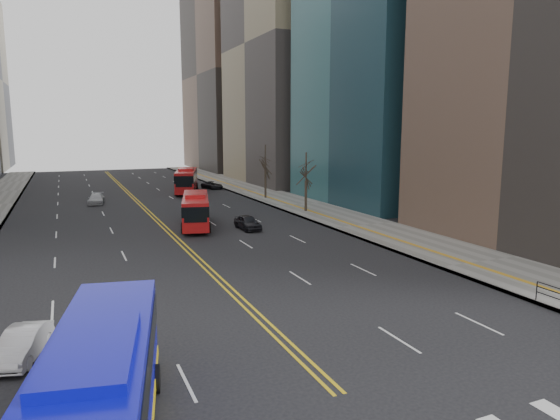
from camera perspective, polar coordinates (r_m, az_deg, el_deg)
name	(u,v)px	position (r m, az deg, el deg)	size (l,w,h in m)	color
sidewalk_right	(298,205)	(60.41, 2.12, 0.62)	(7.00, 130.00, 0.15)	slate
centerline	(138,202)	(65.06, -15.88, 0.83)	(0.55, 100.00, 0.01)	gold
office_towers	(118,24)	(79.24, -17.99, 19.58)	(83.00, 134.00, 58.00)	gray
street_trees	(80,182)	(43.65, -21.89, 2.99)	(35.20, 47.20, 7.60)	#30261D
blue_bus	(95,408)	(14.75, -20.36, -20.50)	(5.21, 13.06, 3.70)	#0B0CA8
red_bus_near	(196,208)	(47.64, -9.60, 0.27)	(4.73, 10.32, 3.22)	#B21314
red_bus_far	(187,179)	(73.70, -10.64, 3.52)	(5.69, 11.50, 3.56)	#B21314
car_white	(22,344)	(23.05, -27.36, -13.47)	(1.31, 3.76, 1.24)	silver
car_dark_mid	(248,222)	(45.85, -3.72, -1.41)	(1.56, 3.88, 1.32)	black
car_silver	(96,199)	(65.36, -20.26, 1.21)	(1.78, 4.38, 1.27)	#A0A1A6
car_dark_far	(212,185)	(77.68, -7.77, 2.83)	(1.88, 4.08, 1.13)	black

